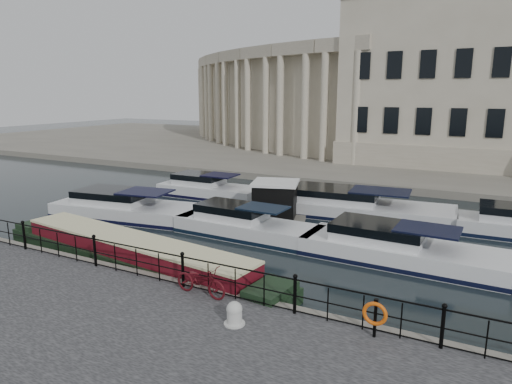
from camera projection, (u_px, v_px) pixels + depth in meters
ground_plane at (220, 278)px, 17.21m from camera, size 160.00×160.00×0.00m
far_bank at (406, 153)px, 50.90m from camera, size 120.00×42.00×0.55m
railing at (183, 268)px, 15.01m from camera, size 24.14×0.14×1.22m
civic_building at (392, 91)px, 46.18m from camera, size 53.55×31.84×16.85m
bicycle at (201, 281)px, 14.40m from camera, size 1.94×0.80×1.00m
mooring_bollard at (234, 314)px, 12.63m from camera, size 0.60×0.60×0.67m
life_ring_post at (375, 314)px, 11.85m from camera, size 0.66×0.18×1.08m
narrowboat at (132, 257)px, 18.36m from camera, size 14.69×3.63×1.54m
harbour_hut at (275, 202)px, 25.04m from camera, size 4.01×3.65×2.21m
cabin_cruisers at (292, 217)px, 24.34m from camera, size 27.29×10.40×1.99m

